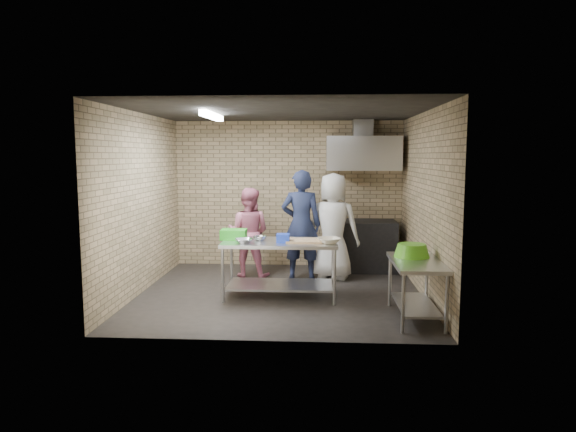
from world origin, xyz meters
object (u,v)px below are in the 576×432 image
Objects in this scene: prep_table at (280,269)px; bottle_red at (365,157)px; side_counter at (416,290)px; woman_pink at (249,233)px; blue_tub at (283,238)px; bottle_green at (387,158)px; man_navy at (301,225)px; green_crate at (234,234)px; green_basin at (412,250)px; stove at (362,246)px; woman_white at (333,226)px.

prep_table is 9.22× the size of bottle_red.
bottle_red is (-0.40, 2.99, 1.65)m from side_counter.
side_counter is 3.25m from woman_pink.
blue_tub is at bearing 155.22° from side_counter.
man_navy is (-1.52, -0.92, -1.10)m from bottle_green.
woman_pink is (0.07, 1.11, -0.14)m from green_crate.
woman_pink is (-2.40, 1.89, -0.07)m from green_basin.
prep_table is 3.18m from bottle_green.
prep_table is at bearing -9.73° from green_crate.
side_counter is at bearing 146.99° from woman_pink.
bottle_green reaches higher than man_navy.
green_basin is (1.72, -0.55, -0.06)m from blue_tub.
man_navy reaches higher than blue_tub.
prep_table is 2.01m from side_counter.
green_crate is (-0.70, 0.12, 0.49)m from prep_table.
stove is 6.50× the size of blue_tub.
bottle_red reaches higher than woman_white.
blue_tub is at bearing -121.53° from bottle_red.
green_basin is 3.07× the size of bottle_green.
blue_tub is at bearing 162.17° from green_basin.
bottle_red reaches higher than stove.
stove is at bearing -154.32° from woman_pink.
man_navy is (-1.50, 1.82, 0.08)m from green_basin.
stove is 6.67× the size of bottle_red.
woman_white is (-0.54, -0.66, 0.44)m from stove.
prep_table is at bearing -126.00° from stove.
prep_table is 1.43m from woman_pink.
woman_pink reaches higher than prep_table.
prep_table is at bearing 116.57° from blue_tub.
woman_pink is 1.44m from woman_white.
green_crate reaches higher than stove.
blue_tub reaches higher than prep_table.
stove is at bearing -146.57° from man_navy.
side_counter is 2.79m from stove.
woman_white is (-0.99, 2.09, 0.51)m from side_counter.
prep_table is 0.91× the size of man_navy.
bottle_red is at bearing -139.62° from man_navy.
woman_white is (0.75, 1.29, -0.00)m from blue_tub.
man_navy reaches higher than woman_white.
side_counter is at bearing 132.55° from woman_white.
bottle_green is at bearing 90.00° from side_counter.
green_crate is (-2.04, -1.73, 0.45)m from stove.
bottle_red is 1.83m from man_navy.
bottle_green is (0.40, 0.00, -0.01)m from bottle_red.
woman_pink is at bearing -162.72° from stove.
side_counter is 2.37m from woman_white.
green_crate is 3.36m from bottle_green.
man_navy is at bearing -147.61° from stove.
bottle_green is at bearing 38.28° from green_crate.
blue_tub is 0.10× the size of woman_white.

